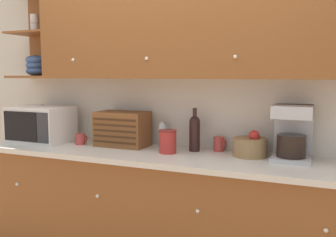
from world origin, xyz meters
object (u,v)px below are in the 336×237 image
fruit_basket (250,146)px  coffee_maker (292,132)px  storage_canister (168,141)px  mug (81,139)px  wine_bottle (195,132)px  microwave (41,124)px  wine_glass (162,130)px  mug_blue_second (219,144)px  bread_box (122,129)px

fruit_basket → coffee_maker: (0.28, -0.00, 0.12)m
storage_canister → fruit_basket: fruit_basket is taller
mug → wine_bottle: wine_bottle is taller
microwave → mug: size_ratio=5.34×
wine_glass → mug_blue_second: 0.47m
wine_bottle → wine_glass: bearing=169.5°
fruit_basket → mug: bearing=-176.2°
microwave → wine_bottle: wine_bottle is taller
storage_canister → wine_glass: bearing=123.7°
bread_box → mug_blue_second: (0.77, 0.11, -0.08)m
mug_blue_second → wine_bottle: bearing=-157.5°
microwave → wine_glass: microwave is taller
bread_box → mug_blue_second: bread_box is taller
wine_glass → mug_blue_second: size_ratio=1.88×
mug → bread_box: bearing=12.2°
wine_glass → fruit_basket: wine_glass is taller
storage_canister → mug_blue_second: 0.39m
wine_bottle → mug: bearing=-173.3°
bread_box → wine_glass: bearing=15.9°
microwave → bread_box: size_ratio=1.19×
bread_box → coffee_maker: size_ratio=1.10×
wine_bottle → storage_canister: bearing=-137.2°
wine_glass → coffee_maker: 0.99m
wine_glass → fruit_basket: size_ratio=0.85×
bread_box → storage_canister: (0.44, -0.11, -0.05)m
microwave → coffee_maker: coffee_maker is taller
microwave → bread_box: microwave is taller
mug → mug_blue_second: bearing=9.2°
wine_glass → wine_bottle: size_ratio=0.62×
mug_blue_second → fruit_basket: 0.27m
storage_canister → mug_blue_second: size_ratio=1.58×
bread_box → microwave: bearing=-171.9°
microwave → wine_bottle: 1.34m
microwave → bread_box: 0.74m
mug → fruit_basket: fruit_basket is taller
mug → coffee_maker: (1.65, 0.09, 0.14)m
coffee_maker → mug: bearing=-177.0°
storage_canister → wine_bottle: wine_bottle is taller
microwave → wine_glass: 1.06m
mug → bread_box: 0.37m
mug → coffee_maker: bearing=3.0°
storage_canister → fruit_basket: bearing=12.4°
wine_glass → wine_bottle: wine_bottle is taller
coffee_maker → wine_glass: bearing=175.5°
mug_blue_second → coffee_maker: coffee_maker is taller
wine_glass → storage_canister: bearing=-56.3°
bread_box → storage_canister: 0.46m
microwave → mug: (0.38, 0.03, -0.11)m
mug → mug_blue_second: 1.14m
microwave → storage_canister: bearing=-0.3°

